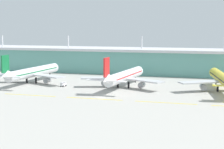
{
  "coord_description": "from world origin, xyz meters",
  "views": [
    {
      "loc": [
        54.43,
        -170.7,
        34.31
      ],
      "look_at": [
        -4.88,
        33.47,
        7.0
      ],
      "focal_mm": 60.66,
      "sensor_mm": 36.0,
      "label": 1
    }
  ],
  "objects": [
    {
      "name": "baggage_cart",
      "position": [
        -31.92,
        26.59,
        1.26
      ],
      "size": [
        2.82,
        3.95,
        2.48
      ],
      "color": "silver",
      "rests_on": "ground"
    },
    {
      "name": "taxiway_stripe_mid_east",
      "position": [
        31.0,
        -3.55,
        0.02
      ],
      "size": [
        28.0,
        0.7,
        0.04
      ],
      "primitive_type": "cube",
      "color": "yellow",
      "rests_on": "ground"
    },
    {
      "name": "airliner_far",
      "position": [
        56.01,
        35.19,
        6.45
      ],
      "size": [
        47.95,
        65.45,
        18.9
      ],
      "color": "yellow",
      "rests_on": "ground"
    },
    {
      "name": "ground_plane",
      "position": [
        0.0,
        0.0,
        0.0
      ],
      "size": [
        600.0,
        600.0,
        0.0
      ],
      "primitive_type": "plane",
      "color": "#A8A59E"
    },
    {
      "name": "taxiway_stripe_mid_west",
      "position": [
        -37.0,
        -3.55,
        0.02
      ],
      "size": [
        28.0,
        0.7,
        0.04
      ],
      "primitive_type": "cube",
      "color": "yellow",
      "rests_on": "ground"
    },
    {
      "name": "airliner_middle",
      "position": [
        2.49,
        32.24,
        6.45
      ],
      "size": [
        48.59,
        61.08,
        18.9
      ],
      "color": "white",
      "rests_on": "ground"
    },
    {
      "name": "airliner_near",
      "position": [
        -55.32,
        34.07,
        6.45
      ],
      "size": [
        48.72,
        63.84,
        18.9
      ],
      "color": "silver",
      "rests_on": "ground"
    },
    {
      "name": "terminal_building",
      "position": [
        -0.0,
        97.81,
        9.29
      ],
      "size": [
        288.0,
        34.0,
        27.17
      ],
      "color": "#5B9E93",
      "rests_on": "ground"
    },
    {
      "name": "taxiway_stripe_centre",
      "position": [
        -3.0,
        -3.55,
        0.02
      ],
      "size": [
        28.0,
        0.7,
        0.04
      ],
      "primitive_type": "cube",
      "color": "yellow",
      "rests_on": "ground"
    }
  ]
}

